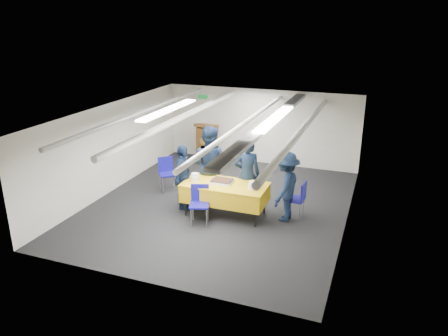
# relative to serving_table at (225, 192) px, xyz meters

# --- Properties ---
(ground) EXTENTS (7.00, 7.00, 0.00)m
(ground) POSITION_rel_serving_table_xyz_m (-0.31, 0.46, -0.56)
(ground) COLOR black
(ground) RESTS_ON ground
(room_shell) EXTENTS (6.00, 7.00, 2.30)m
(room_shell) POSITION_rel_serving_table_xyz_m (-0.22, 0.87, 1.25)
(room_shell) COLOR silver
(room_shell) RESTS_ON ground
(serving_table) EXTENTS (1.93, 0.95, 0.77)m
(serving_table) POSITION_rel_serving_table_xyz_m (0.00, 0.00, 0.00)
(serving_table) COLOR black
(serving_table) RESTS_ON ground
(sheet_cake) EXTENTS (0.48, 0.37, 0.09)m
(sheet_cake) POSITION_rel_serving_table_xyz_m (-0.09, 0.03, 0.25)
(sheet_cake) COLOR white
(sheet_cake) RESTS_ON serving_table
(plate_stack_left) EXTENTS (0.21, 0.21, 0.18)m
(plate_stack_left) POSITION_rel_serving_table_xyz_m (-0.73, -0.05, 0.29)
(plate_stack_left) COLOR white
(plate_stack_left) RESTS_ON serving_table
(plate_stack_right) EXTENTS (0.22, 0.22, 0.17)m
(plate_stack_right) POSITION_rel_serving_table_xyz_m (0.68, -0.05, 0.29)
(plate_stack_right) COLOR white
(plate_stack_right) RESTS_ON serving_table
(podium) EXTENTS (0.62, 0.53, 1.25)m
(podium) POSITION_rel_serving_table_xyz_m (-1.91, 3.51, 0.05)
(podium) COLOR brown
(podium) RESTS_ON ground
(chair_near) EXTENTS (0.53, 0.53, 0.87)m
(chair_near) POSITION_rel_serving_table_xyz_m (-0.40, -0.54, -0.03)
(chair_near) COLOR gray
(chair_near) RESTS_ON ground
(chair_right) EXTENTS (0.44, 0.44, 0.87)m
(chair_right) POSITION_rel_serving_table_xyz_m (1.61, 0.44, -0.03)
(chair_right) COLOR gray
(chair_right) RESTS_ON ground
(chair_left) EXTENTS (0.59, 0.59, 0.87)m
(chair_left) POSITION_rel_serving_table_xyz_m (-2.00, 0.96, -0.03)
(chair_left) COLOR gray
(chair_left) RESTS_ON ground
(sailor_a) EXTENTS (0.74, 0.62, 1.72)m
(sailor_a) POSITION_rel_serving_table_xyz_m (0.35, 0.54, 0.30)
(sailor_a) COLOR black
(sailor_a) RESTS_ON ground
(sailor_b) EXTENTS (0.94, 0.74, 1.92)m
(sailor_b) POSITION_rel_serving_table_xyz_m (-0.66, 0.66, 0.40)
(sailor_b) COLOR black
(sailor_b) RESTS_ON ground
(sailor_c) EXTENTS (0.52, 0.97, 1.57)m
(sailor_c) POSITION_rel_serving_table_xyz_m (-1.07, 0.01, 0.23)
(sailor_c) COLOR black
(sailor_c) RESTS_ON ground
(sailor_d) EXTENTS (0.71, 1.09, 1.60)m
(sailor_d) POSITION_rel_serving_table_xyz_m (1.35, 0.25, 0.24)
(sailor_d) COLOR black
(sailor_d) RESTS_ON ground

